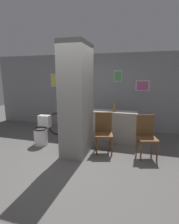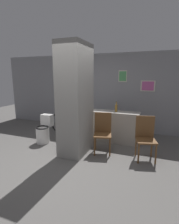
# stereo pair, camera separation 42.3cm
# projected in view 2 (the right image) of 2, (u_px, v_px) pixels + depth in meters

# --- Properties ---
(ground_plane) EXTENTS (14.00, 14.00, 0.00)m
(ground_plane) POSITION_uv_depth(u_px,v_px,m) (67.00, 159.00, 3.97)
(ground_plane) COLOR #5B5956
(wall_back) EXTENTS (8.00, 0.09, 2.60)m
(wall_back) POSITION_uv_depth(u_px,v_px,m) (102.00, 92.00, 6.10)
(wall_back) COLOR gray
(wall_back) RESTS_ON ground_plane
(pillar_center) EXTENTS (0.60, 0.94, 2.60)m
(pillar_center) POSITION_uv_depth(u_px,v_px,m) (75.00, 100.00, 4.13)
(pillar_center) COLOR gray
(pillar_center) RESTS_ON ground_plane
(counter_shelf) EXTENTS (1.46, 0.44, 0.87)m
(counter_shelf) POSITION_uv_depth(u_px,v_px,m) (113.00, 126.00, 5.01)
(counter_shelf) COLOR gray
(counter_shelf) RESTS_ON ground_plane
(toilet) EXTENTS (0.37, 0.53, 0.77)m
(toilet) POSITION_uv_depth(u_px,v_px,m) (44.00, 131.00, 4.96)
(toilet) COLOR white
(toilet) RESTS_ON ground_plane
(chair_near_pillar) EXTENTS (0.51, 0.51, 0.97)m
(chair_near_pillar) POSITION_uv_depth(u_px,v_px,m) (103.00, 131.00, 4.29)
(chair_near_pillar) COLOR brown
(chair_near_pillar) RESTS_ON ground_plane
(chair_by_doorway) EXTENTS (0.51, 0.51, 0.97)m
(chair_by_doorway) POSITION_uv_depth(u_px,v_px,m) (145.00, 136.00, 3.93)
(chair_by_doorway) COLOR brown
(chair_by_doorway) RESTS_ON ground_plane
(bicycle) EXTENTS (1.83, 0.42, 0.79)m
(bicycle) POSITION_uv_depth(u_px,v_px,m) (76.00, 125.00, 5.41)
(bicycle) COLOR black
(bicycle) RESTS_ON ground_plane
(bottle_tall) EXTENTS (0.07, 0.07, 0.30)m
(bottle_tall) POSITION_uv_depth(u_px,v_px,m) (116.00, 108.00, 4.89)
(bottle_tall) COLOR olive
(bottle_tall) RESTS_ON counter_shelf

